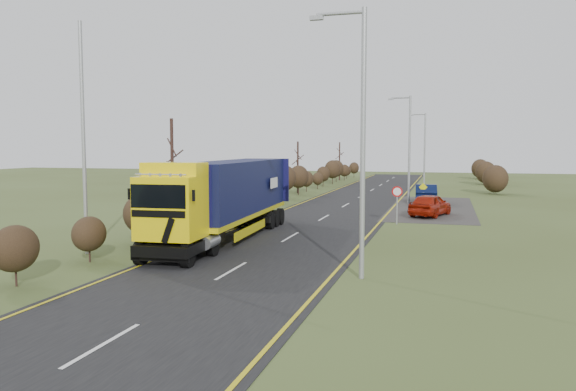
# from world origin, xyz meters

# --- Properties ---
(ground) EXTENTS (160.00, 160.00, 0.00)m
(ground) POSITION_xyz_m (0.00, 0.00, 0.00)
(ground) COLOR #3D481F
(ground) RESTS_ON ground
(road) EXTENTS (8.00, 120.00, 0.02)m
(road) POSITION_xyz_m (0.00, 10.00, 0.01)
(road) COLOR black
(road) RESTS_ON ground
(layby) EXTENTS (6.00, 18.00, 0.02)m
(layby) POSITION_xyz_m (6.50, 20.00, 0.01)
(layby) COLOR #2F2D2A
(layby) RESTS_ON ground
(lane_markings) EXTENTS (7.52, 116.00, 0.01)m
(lane_markings) POSITION_xyz_m (0.00, 9.69, 0.03)
(lane_markings) COLOR gold
(lane_markings) RESTS_ON road
(hedgerow) EXTENTS (2.24, 102.04, 6.05)m
(hedgerow) POSITION_xyz_m (-6.00, 7.89, 1.62)
(hedgerow) COLOR black
(hedgerow) RESTS_ON ground
(lorry) EXTENTS (3.01, 14.29, 3.95)m
(lorry) POSITION_xyz_m (-2.80, 2.53, 2.24)
(lorry) COLOR black
(lorry) RESTS_ON ground
(car_red_hatchback) EXTENTS (2.98, 4.67, 1.48)m
(car_red_hatchback) POSITION_xyz_m (6.52, 14.89, 0.74)
(car_red_hatchback) COLOR #971707
(car_red_hatchback) RESTS_ON ground
(car_blue_sedan) EXTENTS (1.91, 4.77, 1.54)m
(car_blue_sedan) POSITION_xyz_m (5.93, 23.37, 0.77)
(car_blue_sedan) COLOR #091234
(car_blue_sedan) RESTS_ON ground
(streetlight_near) EXTENTS (1.96, 0.18, 9.21)m
(streetlight_near) POSITION_xyz_m (4.64, -3.80, 5.08)
(streetlight_near) COLOR #9D9FA2
(streetlight_near) RESTS_ON ground
(streetlight_mid) EXTENTS (1.83, 0.18, 8.58)m
(streetlight_mid) POSITION_xyz_m (4.50, 22.88, 4.72)
(streetlight_mid) COLOR #9D9FA2
(streetlight_mid) RESTS_ON ground
(streetlight_far) EXTENTS (1.75, 0.18, 8.20)m
(streetlight_far) POSITION_xyz_m (5.03, 40.30, 4.49)
(streetlight_far) COLOR #9D9FA2
(streetlight_far) RESTS_ON ground
(left_pole) EXTENTS (0.16, 0.16, 9.75)m
(left_pole) POSITION_xyz_m (-7.20, -2.52, 4.87)
(left_pole) COLOR #9D9FA2
(left_pole) RESTS_ON ground
(speed_sign) EXTENTS (0.62, 0.10, 2.25)m
(speed_sign) POSITION_xyz_m (4.75, 10.34, 1.57)
(speed_sign) COLOR #9D9FA2
(speed_sign) RESTS_ON ground
(warning_board) EXTENTS (0.67, 0.11, 1.76)m
(warning_board) POSITION_xyz_m (5.78, 21.70, 1.05)
(warning_board) COLOR #9D9FA2
(warning_board) RESTS_ON ground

